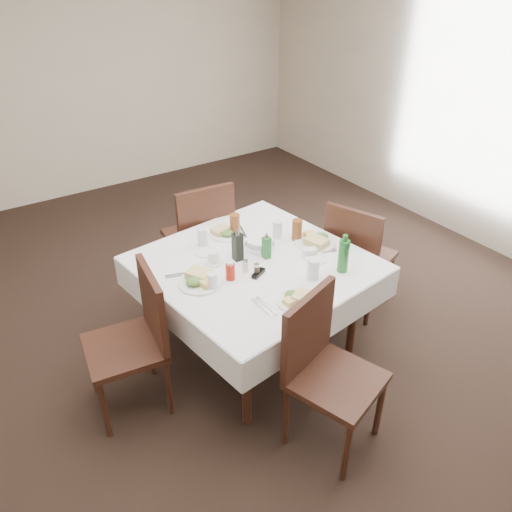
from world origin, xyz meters
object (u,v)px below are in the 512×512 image
(chair_west, at_px, (138,333))
(ketchup_bottle, at_px, (230,271))
(water_n, at_px, (203,237))
(water_s, at_px, (313,269))
(chair_north, at_px, (201,232))
(green_bottle, at_px, (343,255))
(water_w, at_px, (213,281))
(dining_table, at_px, (255,271))
(chair_east, at_px, (356,253))
(oil_cruet_green, at_px, (267,247))
(chair_south, at_px, (323,363))
(oil_cruet_dark, at_px, (238,246))
(coffee_mug, at_px, (214,258))
(water_e, at_px, (278,229))
(bread_basket, at_px, (260,244))

(chair_west, height_order, ketchup_bottle, chair_west)
(chair_west, relative_size, water_n, 7.23)
(water_s, bearing_deg, chair_north, 97.32)
(green_bottle, bearing_deg, water_w, 159.83)
(dining_table, relative_size, water_w, 13.97)
(chair_east, bearing_deg, oil_cruet_green, 175.44)
(chair_south, xyz_separation_m, water_s, (0.31, 0.49, 0.26))
(ketchup_bottle, xyz_separation_m, green_bottle, (0.67, -0.33, 0.06))
(oil_cruet_green, bearing_deg, oil_cruet_dark, 152.69)
(water_s, xyz_separation_m, ketchup_bottle, (-0.45, 0.29, -0.01))
(dining_table, bearing_deg, oil_cruet_dark, 129.67)
(chair_west, xyz_separation_m, green_bottle, (1.31, -0.40, 0.32))
(chair_west, xyz_separation_m, water_s, (1.09, -0.36, 0.27))
(dining_table, bearing_deg, coffee_mug, 148.64)
(dining_table, bearing_deg, chair_west, -178.75)
(water_e, xyz_separation_m, coffee_mug, (-0.57, -0.05, -0.03))
(chair_west, height_order, oil_cruet_green, chair_west)
(chair_north, bearing_deg, water_e, -66.54)
(coffee_mug, height_order, green_bottle, green_bottle)
(dining_table, relative_size, chair_west, 1.60)
(chair_west, relative_size, water_s, 6.93)
(oil_cruet_dark, height_order, ketchup_bottle, oil_cruet_dark)
(chair_north, xyz_separation_m, water_e, (0.29, -0.67, 0.24))
(oil_cruet_green, bearing_deg, bread_basket, 75.08)
(dining_table, height_order, water_n, water_n)
(water_e, bearing_deg, chair_west, -170.16)
(chair_south, bearing_deg, ketchup_bottle, 100.22)
(water_w, height_order, oil_cruet_green, oil_cruet_green)
(dining_table, relative_size, water_n, 11.54)
(water_e, height_order, green_bottle, green_bottle)
(chair_south, distance_m, oil_cruet_dark, 1.01)
(coffee_mug, bearing_deg, chair_south, -82.55)
(water_w, relative_size, green_bottle, 0.42)
(dining_table, distance_m, water_w, 0.43)
(water_s, bearing_deg, coffee_mug, 130.02)
(chair_west, distance_m, green_bottle, 1.41)
(water_n, bearing_deg, coffee_mug, -101.75)
(ketchup_bottle, bearing_deg, green_bottle, -26.34)
(water_w, xyz_separation_m, coffee_mug, (0.16, 0.26, -0.02))
(water_w, distance_m, bread_basket, 0.59)
(chair_north, distance_m, oil_cruet_green, 0.90)
(oil_cruet_green, bearing_deg, water_e, 39.19)
(water_n, bearing_deg, water_e, -21.10)
(chair_west, distance_m, oil_cruet_green, 1.03)
(chair_east, bearing_deg, chair_west, 178.61)
(oil_cruet_green, relative_size, green_bottle, 0.75)
(oil_cruet_dark, bearing_deg, ketchup_bottle, -133.36)
(chair_east, height_order, bread_basket, chair_east)
(chair_west, xyz_separation_m, water_e, (1.22, 0.21, 0.27))
(oil_cruet_dark, relative_size, ketchup_bottle, 1.93)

